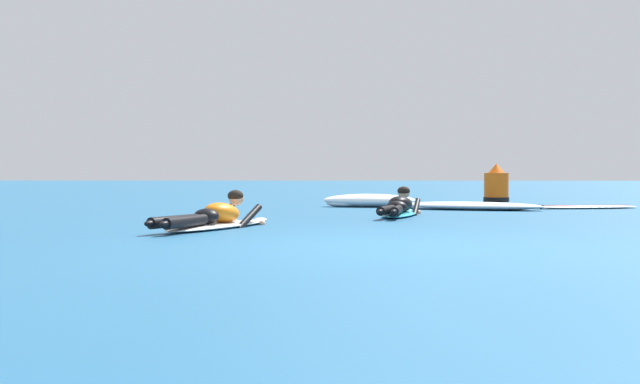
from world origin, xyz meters
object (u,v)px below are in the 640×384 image
surfer_far (399,208)px  drifting_surfboard (584,207)px  channel_marker_buoy (496,187)px  surfer_near (216,218)px

surfer_far → drifting_surfboard: 4.87m
drifting_surfboard → channel_marker_buoy: size_ratio=2.41×
channel_marker_buoy → drifting_surfboard: bearing=-73.0°
surfer_near → surfer_far: size_ratio=1.02×
surfer_far → channel_marker_buoy: 7.13m
surfer_near → drifting_surfboard: 8.71m
surfer_near → drifting_surfboard: surfer_near is taller
surfer_near → surfer_far: bearing=49.4°
surfer_far → channel_marker_buoy: size_ratio=2.64×
drifting_surfboard → surfer_far: bearing=-143.3°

